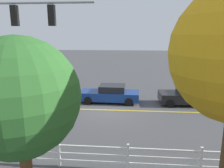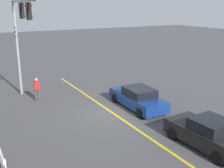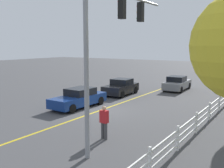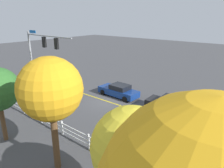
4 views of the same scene
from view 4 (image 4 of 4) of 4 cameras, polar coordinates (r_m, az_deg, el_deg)
ground_plane at (r=22.41m, az=-1.16°, el=-4.80°), size 120.00×120.00×0.00m
lane_center_stripe at (r=20.26m, az=7.53°, el=-7.55°), size 28.00×0.16×0.01m
signal_assembly at (r=22.11m, az=-18.99°, el=7.86°), size 6.87×0.38×7.38m
car_0 at (r=20.68m, az=15.17°, el=-5.38°), size 4.17×2.13×1.49m
car_1 at (r=16.25m, az=27.12°, el=-13.67°), size 4.46×2.03×1.47m
car_2 at (r=23.60m, az=1.84°, el=-1.82°), size 4.80×2.00×1.43m
pedestrian at (r=23.20m, az=-16.03°, el=-2.26°), size 0.29×0.42×1.69m
white_rail_fence at (r=15.73m, az=-10.19°, el=-13.26°), size 26.10×0.10×1.15m
tree_0 at (r=8.80m, az=5.46°, el=-16.80°), size 3.40×3.40×5.40m
tree_2 at (r=11.62m, az=-16.43°, el=-1.48°), size 3.52×3.52×6.77m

